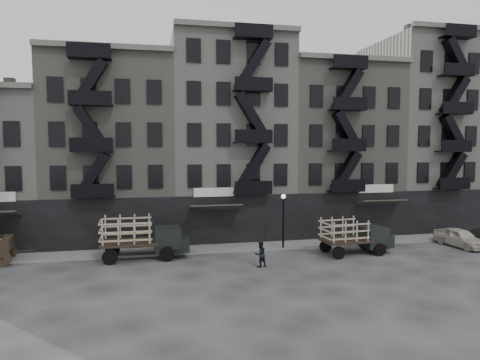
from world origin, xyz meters
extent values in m
plane|color=#38383A|center=(0.00, 0.00, 0.00)|extent=(140.00, 140.00, 0.00)
cube|color=slate|center=(0.00, 3.75, 0.07)|extent=(55.00, 2.50, 0.15)
cube|color=#4C4744|center=(-17.50, 10.00, 12.60)|extent=(0.70, 0.70, 1.20)
cube|color=slate|center=(-10.00, 10.00, 7.50)|extent=(10.00, 10.00, 15.00)
cube|color=black|center=(-10.00, 5.05, 2.00)|extent=(10.00, 0.35, 4.00)
cube|color=#595651|center=(-10.00, 4.85, 15.20)|extent=(10.00, 0.50, 0.40)
cube|color=#4C4744|center=(-13.00, 10.00, 15.60)|extent=(0.70, 0.70, 1.20)
cube|color=#4C4744|center=(-7.50, 10.00, 15.60)|extent=(0.70, 0.70, 1.20)
cube|color=#A09A93|center=(0.00, 10.00, 8.50)|extent=(10.00, 10.00, 17.00)
cube|color=black|center=(0.00, 5.05, 2.00)|extent=(10.00, 0.35, 4.00)
cube|color=#595651|center=(0.00, 4.85, 17.20)|extent=(10.00, 0.50, 0.40)
cube|color=#4C4744|center=(-3.00, 10.00, 17.60)|extent=(0.70, 0.70, 1.20)
cube|color=#4C4744|center=(2.50, 10.00, 17.60)|extent=(0.70, 0.70, 1.20)
cube|color=slate|center=(10.00, 10.00, 7.50)|extent=(10.00, 10.00, 15.00)
cube|color=black|center=(10.00, 5.05, 2.00)|extent=(10.00, 0.35, 4.00)
cube|color=#595651|center=(10.00, 4.85, 15.20)|extent=(10.00, 0.50, 0.40)
cube|color=#4C4744|center=(7.00, 10.00, 15.60)|extent=(0.70, 0.70, 1.20)
cube|color=#4C4744|center=(12.50, 10.00, 15.60)|extent=(0.70, 0.70, 1.20)
cube|color=#A09A93|center=(20.00, 10.00, 9.00)|extent=(10.00, 10.00, 18.00)
cube|color=black|center=(20.00, 5.05, 2.00)|extent=(10.00, 0.35, 4.00)
cube|color=#595651|center=(20.00, 4.85, 18.20)|extent=(10.00, 0.50, 0.40)
cube|color=#4C4744|center=(17.00, 10.00, 18.60)|extent=(0.70, 0.70, 1.20)
cube|color=#4C4744|center=(22.50, 10.00, 18.60)|extent=(0.70, 0.70, 1.20)
cylinder|color=black|center=(3.00, 2.60, 2.00)|extent=(0.14, 0.14, 4.00)
sphere|color=silver|center=(3.00, 2.60, 4.10)|extent=(0.36, 0.36, 0.36)
cylinder|color=black|center=(-16.47, 1.78, 0.55)|extent=(1.11, 0.24, 1.11)
cylinder|color=black|center=(-16.73, 3.78, 0.55)|extent=(1.11, 0.24, 1.11)
cube|color=black|center=(-16.40, 2.81, 1.41)|extent=(0.71, 1.67, 0.81)
cube|color=black|center=(-8.38, 2.10, 1.19)|extent=(3.90, 2.32, 0.20)
cube|color=black|center=(-5.76, 2.13, 1.31)|extent=(1.85, 2.07, 1.71)
cube|color=black|center=(-4.74, 2.14, 0.97)|extent=(0.93, 1.72, 1.02)
cylinder|color=black|center=(-5.86, 0.99, 0.51)|extent=(1.03, 0.26, 1.02)
cylinder|color=black|center=(-5.89, 3.27, 0.51)|extent=(1.03, 0.26, 1.02)
cylinder|color=black|center=(-9.62, 0.94, 0.51)|extent=(1.03, 0.26, 1.02)
cylinder|color=black|center=(-9.64, 3.22, 0.51)|extent=(1.03, 0.26, 1.02)
cube|color=black|center=(7.01, 0.19, 1.05)|extent=(3.54, 2.24, 0.18)
cube|color=black|center=(9.31, 0.35, 1.15)|extent=(1.73, 1.91, 1.51)
cube|color=black|center=(10.22, 0.41, 0.85)|extent=(0.90, 1.56, 0.90)
cylinder|color=black|center=(9.28, -0.66, 0.45)|extent=(0.92, 0.28, 0.90)
cylinder|color=black|center=(9.15, 1.34, 0.45)|extent=(0.92, 0.28, 0.90)
cylinder|color=black|center=(5.98, -0.89, 0.45)|extent=(0.92, 0.28, 0.90)
cylinder|color=black|center=(5.84, 1.11, 0.45)|extent=(0.92, 0.28, 0.90)
imported|color=beige|center=(16.93, 0.59, 0.73)|extent=(2.31, 4.51, 1.47)
imported|color=black|center=(0.10, -1.60, 0.84)|extent=(0.99, 0.88, 1.69)
camera|label=1|loc=(-6.88, -28.30, 7.94)|focal=32.00mm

